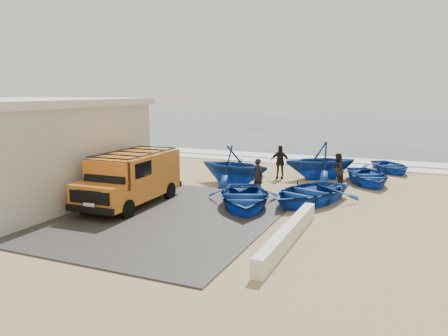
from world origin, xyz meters
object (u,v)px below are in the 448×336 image
(boat_mid_right, at_px, (367,176))
(fisherman_back, at_px, (280,162))
(boat_far_left, at_px, (320,160))
(building, at_px, (14,149))
(boat_near_right, at_px, (308,193))
(boat_mid_left, at_px, (234,165))
(boat_far_right, at_px, (390,166))
(fisherman_front, at_px, (258,176))
(van, at_px, (132,177))
(boat_near_left, at_px, (244,197))
(parapet, at_px, (288,234))
(fisherman_middle, at_px, (337,170))

(boat_mid_right, bearing_deg, fisherman_back, 162.60)
(boat_far_left, height_order, fisherman_back, boat_far_left)
(building, xyz_separation_m, fisherman_back, (9.39, 8.73, -1.27))
(boat_near_right, bearing_deg, boat_mid_left, 171.40)
(building, relative_size, boat_far_right, 2.79)
(fisherman_back, bearing_deg, boat_near_right, -68.78)
(boat_near_right, relative_size, fisherman_front, 2.73)
(van, bearing_deg, boat_near_left, 16.51)
(boat_mid_right, distance_m, fisherman_back, 4.49)
(van, height_order, boat_near_left, van)
(building, distance_m, boat_far_right, 19.75)
(building, relative_size, fisherman_front, 5.84)
(building, relative_size, boat_mid_left, 2.55)
(parapet, height_order, van, van)
(fisherman_middle, xyz_separation_m, fisherman_back, (-3.14, 0.67, 0.08))
(boat_near_left, relative_size, boat_mid_left, 1.15)
(boat_far_left, bearing_deg, fisherman_back, -103.18)
(boat_near_right, relative_size, boat_far_left, 1.16)
(van, distance_m, boat_far_right, 15.30)
(boat_mid_right, xyz_separation_m, fisherman_front, (-4.39, -4.07, 0.39))
(boat_mid_left, xyz_separation_m, boat_far_left, (3.76, 2.95, 0.03))
(boat_near_left, bearing_deg, fisherman_back, 71.44)
(fisherman_front, distance_m, fisherman_middle, 4.34)
(boat_near_right, bearing_deg, fisherman_front, -179.76)
(parapet, distance_m, boat_far_left, 10.52)
(boat_far_left, bearing_deg, fisherman_middle, 6.60)
(parapet, bearing_deg, building, 175.42)
(boat_near_left, bearing_deg, boat_far_left, 54.97)
(fisherman_middle, bearing_deg, boat_near_right, 9.66)
(boat_far_left, bearing_deg, parapet, -26.45)
(boat_mid_left, bearing_deg, building, 138.01)
(boat_mid_left, height_order, boat_far_right, boat_mid_left)
(boat_mid_right, xyz_separation_m, boat_far_left, (-2.43, 0.37, 0.59))
(fisherman_middle, distance_m, fisherman_back, 3.21)
(boat_far_left, bearing_deg, boat_mid_left, -84.27)
(van, distance_m, fisherman_back, 8.78)
(boat_mid_left, bearing_deg, parapet, -139.34)
(building, relative_size, fisherman_back, 5.27)
(building, xyz_separation_m, boat_near_right, (11.99, 4.05, -1.71))
(boat_far_left, bearing_deg, boat_near_left, -45.50)
(parapet, height_order, boat_far_right, boat_far_right)
(building, relative_size, parapet, 1.57)
(building, relative_size, boat_mid_right, 2.37)
(van, height_order, fisherman_front, van)
(boat_mid_left, distance_m, fisherman_middle, 5.13)
(van, relative_size, fisherman_front, 3.22)
(fisherman_front, bearing_deg, building, 61.12)
(boat_far_right, height_order, fisherman_back, fisherman_back)
(boat_near_right, xyz_separation_m, boat_mid_right, (1.86, 5.02, -0.04))
(parapet, xyz_separation_m, boat_near_left, (-2.74, 3.34, 0.16))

